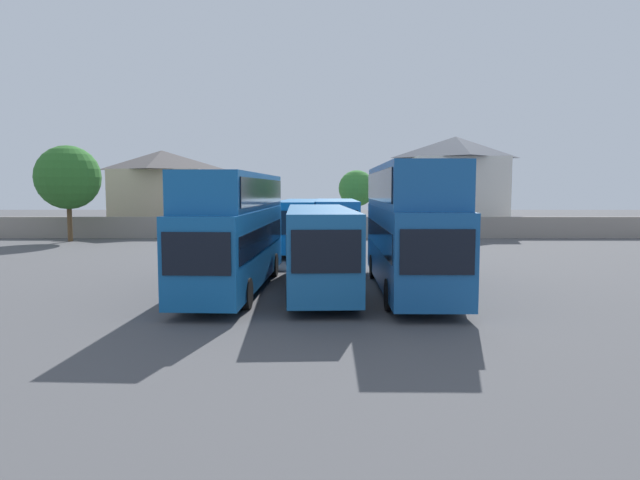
# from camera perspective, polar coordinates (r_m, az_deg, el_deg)

# --- Properties ---
(ground) EXTENTS (140.00, 140.00, 0.00)m
(ground) POSITION_cam_1_polar(r_m,az_deg,el_deg) (41.18, -0.05, -0.63)
(ground) COLOR #4C4C4F
(depot_boundary_wall) EXTENTS (56.00, 0.50, 1.80)m
(depot_boundary_wall) POSITION_cam_1_polar(r_m,az_deg,el_deg) (47.81, -0.07, 1.27)
(depot_boundary_wall) COLOR gray
(depot_boundary_wall) RESTS_ON ground
(bus_1) EXTENTS (3.00, 12.12, 4.79)m
(bus_1) POSITION_cam_1_polar(r_m,az_deg,el_deg) (23.58, -8.67, 1.53)
(bus_1) COLOR #14599D
(bus_1) RESTS_ON ground
(bus_2) EXTENTS (2.95, 11.20, 3.39)m
(bus_2) POSITION_cam_1_polar(r_m,az_deg,el_deg) (23.17, -0.24, -0.38)
(bus_2) COLOR #1A5C9A
(bus_2) RESTS_ON ground
(bus_3) EXTENTS (2.79, 11.45, 5.12)m
(bus_3) POSITION_cam_1_polar(r_m,az_deg,el_deg) (23.15, 8.89, 1.90)
(bus_3) COLOR #175293
(bus_3) RESTS_ON ground
(bus_4) EXTENTS (3.09, 11.51, 3.40)m
(bus_4) POSITION_cam_1_polar(r_m,az_deg,el_deg) (37.93, -2.18, 1.82)
(bus_4) COLOR #0E579C
(bus_4) RESTS_ON ground
(bus_5) EXTENTS (2.73, 10.70, 3.43)m
(bus_5) POSITION_cam_1_polar(r_m,az_deg,el_deg) (37.77, 1.51, 1.82)
(bus_5) COLOR #185EA4
(bus_5) RESTS_ON ground
(house_terrace_left) EXTENTS (8.96, 7.28, 7.86)m
(house_terrace_left) POSITION_cam_1_polar(r_m,az_deg,el_deg) (57.51, -15.72, 4.84)
(house_terrace_left) COLOR #C6B293
(house_terrace_left) RESTS_ON ground
(house_terrace_centre) EXTENTS (8.86, 7.96, 9.14)m
(house_terrace_centre) POSITION_cam_1_polar(r_m,az_deg,el_deg) (56.29, 13.27, 5.55)
(house_terrace_centre) COLOR silver
(house_terrace_centre) RESTS_ON ground
(tree_left_of_lot) EXTENTS (3.21, 3.21, 5.80)m
(tree_left_of_lot) POSITION_cam_1_polar(r_m,az_deg,el_deg) (50.30, 3.56, 5.15)
(tree_left_of_lot) COLOR brown
(tree_left_of_lot) RESTS_ON ground
(tree_behind_wall) EXTENTS (5.01, 5.01, 7.56)m
(tree_behind_wall) POSITION_cam_1_polar(r_m,az_deg,el_deg) (48.90, -24.19, 5.76)
(tree_behind_wall) COLOR brown
(tree_behind_wall) RESTS_ON ground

